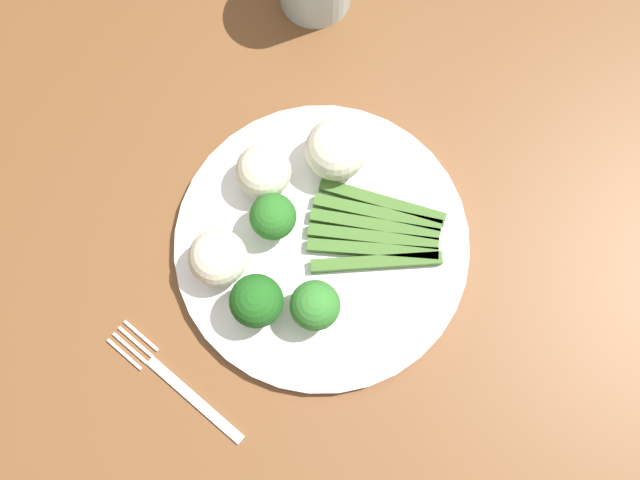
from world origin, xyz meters
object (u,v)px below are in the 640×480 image
object	(u,v)px
asparagus_bundle	(376,232)
broccoli_outer_edge	(315,306)
plate	(320,243)
broccoli_front_left	(273,217)
broccoli_front	(256,301)
cauliflower_left	(218,258)
cauliflower_back_right	(336,149)
dining_table	(302,283)
cauliflower_back	(263,171)
fork	(176,383)

from	to	relation	value
asparagus_bundle	broccoli_outer_edge	xyz separation A→B (m)	(-0.10, -0.02, 0.03)
plate	broccoli_front_left	world-z (taller)	broccoli_front_left
broccoli_front	cauliflower_left	bearing A→B (deg)	91.58
broccoli_front	cauliflower_back_right	world-z (taller)	same
dining_table	cauliflower_left	bearing A→B (deg)	141.27
dining_table	cauliflower_back	distance (m)	0.17
asparagus_bundle	cauliflower_back_right	size ratio (longest dim) A/B	2.30
asparagus_bundle	cauliflower_back_right	world-z (taller)	cauliflower_back_right
broccoli_outer_edge	fork	size ratio (longest dim) A/B	0.36
cauliflower_left	fork	world-z (taller)	cauliflower_left
dining_table	plate	world-z (taller)	plate
dining_table	cauliflower_back	bearing A→B (deg)	72.08
plate	cauliflower_back_right	world-z (taller)	cauliflower_back_right
broccoli_outer_edge	cauliflower_left	xyz separation A→B (m)	(-0.04, 0.10, -0.01)
cauliflower_back_right	fork	xyz separation A→B (m)	(-0.26, -0.07, -0.04)
dining_table	broccoli_front_left	xyz separation A→B (m)	(0.01, 0.04, 0.15)
asparagus_bundle	cauliflower_back	distance (m)	0.13
broccoli_outer_edge	cauliflower_left	distance (m)	0.10
dining_table	broccoli_front	size ratio (longest dim) A/B	19.51
dining_table	fork	distance (m)	0.20
plate	broccoli_outer_edge	size ratio (longest dim) A/B	5.01
cauliflower_back	asparagus_bundle	bearing A→B (deg)	-66.73
dining_table	cauliflower_back	size ratio (longest dim) A/B	22.19
broccoli_front_left	broccoli_front	xyz separation A→B (m)	(-0.06, -0.05, 0.00)
broccoli_front_left	cauliflower_left	size ratio (longest dim) A/B	0.99
broccoli_outer_edge	cauliflower_left	world-z (taller)	broccoli_outer_edge
cauliflower_back	cauliflower_left	size ratio (longest dim) A/B	0.97
cauliflower_back_right	broccoli_front_left	bearing A→B (deg)	-171.76
plate	cauliflower_back_right	bearing A→B (deg)	39.29
dining_table	fork	xyz separation A→B (m)	(-0.17, -0.01, 0.10)
plate	asparagus_bundle	world-z (taller)	asparagus_bundle
cauliflower_back	broccoli_front_left	bearing A→B (deg)	-117.85
asparagus_bundle	broccoli_outer_edge	world-z (taller)	broccoli_outer_edge
cauliflower_back_right	fork	distance (m)	0.28
broccoli_outer_edge	cauliflower_back	bearing A→B (deg)	70.73
fork	asparagus_bundle	bearing A→B (deg)	-103.28
plate	asparagus_bundle	size ratio (longest dim) A/B	2.06
broccoli_front_left	fork	distance (m)	0.19
asparagus_bundle	cauliflower_back	size ratio (longest dim) A/B	2.58
asparagus_bundle	dining_table	bearing A→B (deg)	29.41
broccoli_front_left	broccoli_front	distance (m)	0.08
cauliflower_left	cauliflower_back_right	bearing A→B (deg)	3.59
broccoli_front_left	fork	bearing A→B (deg)	-161.65
dining_table	broccoli_outer_edge	distance (m)	0.16
cauliflower_left	asparagus_bundle	bearing A→B (deg)	-28.54
plate	broccoli_front_left	distance (m)	0.06
cauliflower_back	plate	bearing A→B (deg)	-89.11
broccoli_outer_edge	fork	xyz separation A→B (m)	(-0.15, 0.04, -0.05)
cauliflower_left	broccoli_front_left	bearing A→B (deg)	-2.96
asparagus_bundle	cauliflower_left	distance (m)	0.16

